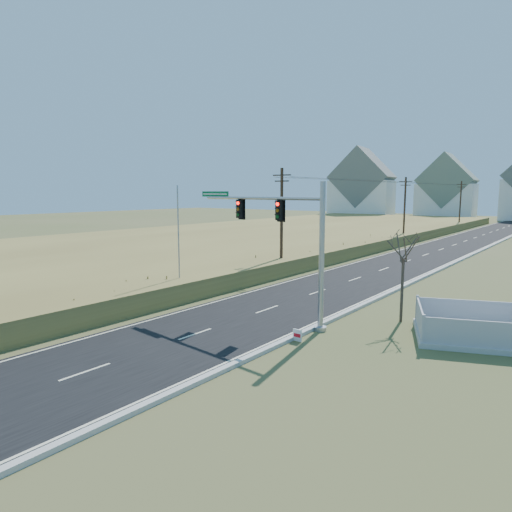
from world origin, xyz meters
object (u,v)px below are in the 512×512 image
(flagpole, at_px, (179,253))
(bare_tree, at_px, (404,245))
(fence_enclosure, at_px, (486,334))
(open_sign, at_px, (297,335))
(traffic_signal_mast, at_px, (292,238))

(flagpole, distance_m, bare_tree, 14.30)
(fence_enclosure, xyz_separation_m, bare_tree, (-4.34, 0.57, 3.90))
(fence_enclosure, height_order, open_sign, fence_enclosure)
(traffic_signal_mast, distance_m, fence_enclosure, 10.42)
(open_sign, distance_m, bare_tree, 7.83)
(traffic_signal_mast, xyz_separation_m, bare_tree, (4.56, 3.88, -0.39))
(traffic_signal_mast, relative_size, flagpole, 1.27)
(traffic_signal_mast, relative_size, bare_tree, 1.81)
(fence_enclosure, distance_m, open_sign, 9.02)
(fence_enclosure, relative_size, open_sign, 13.06)
(open_sign, bearing_deg, bare_tree, 67.14)
(traffic_signal_mast, xyz_separation_m, fence_enclosure, (8.89, 3.32, -4.30))
(open_sign, relative_size, bare_tree, 0.11)
(bare_tree, bearing_deg, fence_enclosure, -7.48)
(fence_enclosure, distance_m, bare_tree, 5.86)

